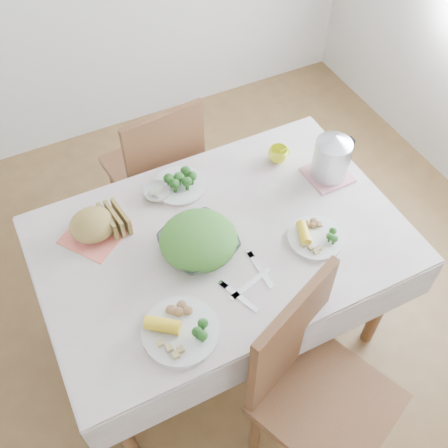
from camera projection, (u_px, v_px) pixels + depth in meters
name	position (u px, v px, depth m)	size (l,w,h in m)	color
floor	(222.00, 326.00, 2.76)	(3.60, 3.60, 0.00)	brown
dining_table	(222.00, 288.00, 2.47)	(1.40, 0.90, 0.75)	brown
tablecloth	(222.00, 239.00, 2.17)	(1.50, 1.00, 0.01)	beige
chair_near	(326.00, 407.00, 2.02)	(0.47, 0.47, 1.03)	brown
chair_far	(153.00, 169.00, 2.84)	(0.44, 0.44, 0.97)	brown
salad_bowl	(199.00, 244.00, 2.10)	(0.29, 0.29, 0.07)	white
dinner_plate_left	(181.00, 331.00, 1.88)	(0.28, 0.28, 0.02)	white
dinner_plate_right	(315.00, 238.00, 2.15)	(0.23, 0.23, 0.02)	white
broccoli_plate	(179.00, 186.00, 2.34)	(0.24, 0.24, 0.02)	beige
napkin	(95.00, 234.00, 2.18)	(0.23, 0.23, 0.00)	#FF7662
bread_loaf	(93.00, 225.00, 2.13)	(0.19, 0.18, 0.11)	olive
fruit_bowl	(157.00, 192.00, 2.30)	(0.12, 0.12, 0.04)	white
yellow_mug	(278.00, 155.00, 2.43)	(0.09, 0.09, 0.07)	yellow
pink_tray	(328.00, 175.00, 2.38)	(0.19, 0.19, 0.02)	pink
electric_kettle	(332.00, 157.00, 2.30)	(0.16, 0.16, 0.23)	#B2B5BA
fork_left	(239.00, 297.00, 1.98)	(0.02, 0.19, 0.00)	silver
fork_right	(260.00, 269.00, 2.06)	(0.02, 0.19, 0.00)	silver
knife	(252.00, 283.00, 2.02)	(0.02, 0.20, 0.00)	silver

